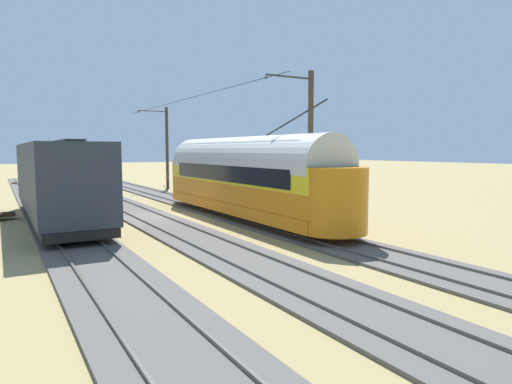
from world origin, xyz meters
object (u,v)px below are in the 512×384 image
(vintage_streetcar, at_px, (244,176))
(catenary_pole_foreground, at_px, (166,147))
(boxcar_adjacent, at_px, (57,179))
(catenary_pole_mid_near, at_px, (309,144))
(switch_stand, at_px, (167,184))

(vintage_streetcar, xyz_separation_m, catenary_pole_foreground, (-2.57, -19.80, 1.69))
(catenary_pole_foreground, bearing_deg, boxcar_adjacent, 55.29)
(catenary_pole_foreground, relative_size, catenary_pole_mid_near, 1.00)
(boxcar_adjacent, height_order, catenary_pole_foreground, catenary_pole_foreground)
(boxcar_adjacent, relative_size, catenary_pole_mid_near, 1.93)
(catenary_pole_mid_near, bearing_deg, boxcar_adjacent, -27.55)
(switch_stand, bearing_deg, catenary_pole_mid_near, 93.25)
(vintage_streetcar, height_order, catenary_pole_mid_near, catenary_pole_mid_near)
(vintage_streetcar, bearing_deg, catenary_pole_foreground, -97.40)
(boxcar_adjacent, relative_size, switch_stand, 11.83)
(catenary_pole_foreground, relative_size, switch_stand, 6.13)
(catenary_pole_foreground, bearing_deg, catenary_pole_mid_near, 90.00)
(vintage_streetcar, bearing_deg, boxcar_adjacent, -23.22)
(boxcar_adjacent, xyz_separation_m, catenary_pole_foreground, (-11.16, -16.12, 1.78))
(vintage_streetcar, distance_m, switch_stand, 16.81)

